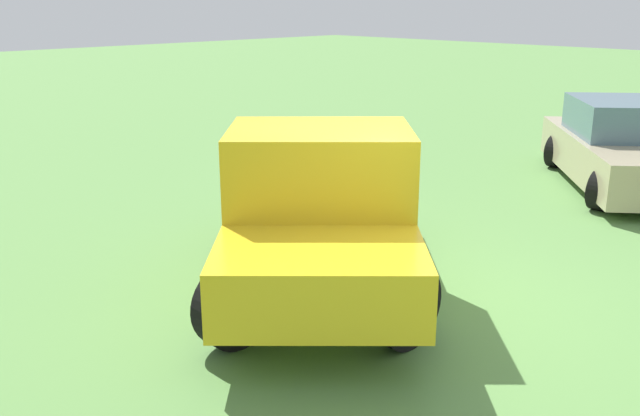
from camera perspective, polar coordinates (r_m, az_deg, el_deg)
The scene contains 3 objects.
ground_plane at distance 7.63m, azimuth 6.12°, elevation -7.25°, with size 80.00×80.00×0.00m, color #5B8C47.
pickup_truck at distance 7.49m, azimuth -0.00°, elevation 0.09°, with size 4.49×4.51×1.83m.
sedan_far at distance 12.91m, azimuth 23.40°, elevation 4.49°, with size 4.39×4.12×1.45m.
Camera 1 is at (-5.44, -4.39, 3.08)m, focal length 39.36 mm.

